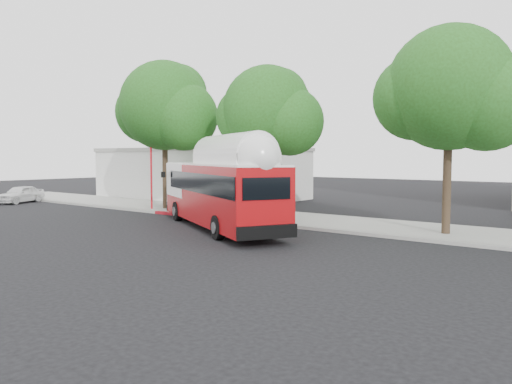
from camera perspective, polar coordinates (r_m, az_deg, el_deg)
ground at (r=23.16m, az=-5.73°, el=-4.69°), size 120.00×120.00×0.00m
sidewalk at (r=28.15m, az=3.52°, el=-2.98°), size 60.00×5.00×0.15m
curb_strip at (r=26.07m, az=0.25°, el=-3.54°), size 60.00×0.30×0.15m
red_curb_segment at (r=28.00m, az=-4.60°, el=-3.01°), size 10.00×0.32×0.16m
street_tree_left at (r=33.05m, az=-9.80°, el=9.34°), size 6.67×5.80×9.74m
street_tree_mid at (r=28.03m, az=2.04°, el=8.93°), size 5.75×5.00×8.62m
street_tree_right at (r=23.40m, az=22.31°, el=10.48°), size 6.21×5.40×9.18m
low_commercial_bldg at (r=42.72m, az=-6.20°, el=2.18°), size 16.20×10.20×4.25m
transit_bus at (r=24.37m, az=-4.23°, el=-0.21°), size 11.86×7.79×3.66m
parked_car at (r=42.20m, az=-25.32°, el=-0.22°), size 4.25×2.95×1.34m
signal_pole at (r=32.93m, az=-11.88°, el=1.96°), size 0.13×0.44×4.62m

